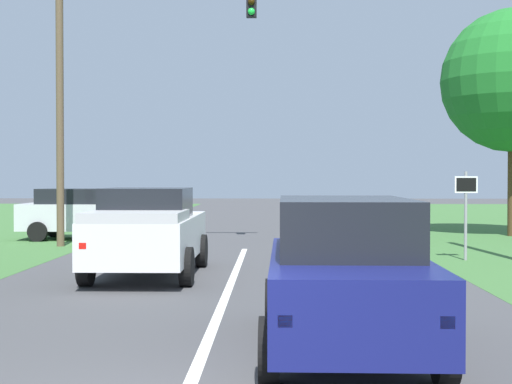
% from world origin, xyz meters
% --- Properties ---
extents(ground_plane, '(120.00, 120.00, 0.00)m').
position_xyz_m(ground_plane, '(0.00, 9.21, 0.00)').
color(ground_plane, '#424244').
extents(red_suv_near, '(2.14, 4.81, 1.94)m').
position_xyz_m(red_suv_near, '(1.80, 3.13, 1.01)').
color(red_suv_near, navy).
rests_on(red_suv_near, ground_plane).
extents(pickup_truck_lead, '(2.31, 5.24, 1.97)m').
position_xyz_m(pickup_truck_lead, '(-1.90, 10.11, 1.01)').
color(pickup_truck_lead, silver).
rests_on(pickup_truck_lead, ground_plane).
extents(traffic_light, '(6.88, 0.40, 8.83)m').
position_xyz_m(traffic_light, '(-4.30, 17.17, 5.71)').
color(traffic_light, brown).
rests_on(traffic_light, ground_plane).
extents(keep_moving_sign, '(0.60, 0.09, 2.36)m').
position_xyz_m(keep_moving_sign, '(5.97, 13.48, 1.51)').
color(keep_moving_sign, gray).
rests_on(keep_moving_sign, ground_plane).
extents(crossing_suv_far, '(4.34, 2.15, 1.80)m').
position_xyz_m(crossing_suv_far, '(-5.87, 19.81, 0.95)').
color(crossing_suv_far, silver).
rests_on(crossing_suv_far, ground_plane).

